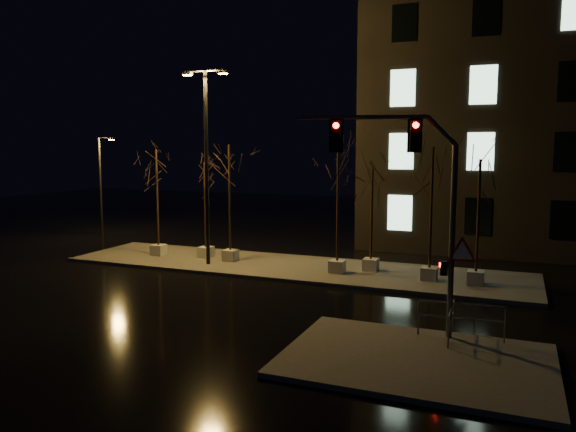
% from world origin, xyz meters
% --- Properties ---
extents(ground, '(90.00, 90.00, 0.00)m').
position_xyz_m(ground, '(0.00, 0.00, 0.00)').
color(ground, black).
rests_on(ground, ground).
extents(median, '(22.00, 5.00, 0.15)m').
position_xyz_m(median, '(0.00, 6.00, 0.07)').
color(median, '#4C4A44').
rests_on(median, ground).
extents(sidewalk_corner, '(7.00, 5.00, 0.15)m').
position_xyz_m(sidewalk_corner, '(7.50, -3.50, 0.07)').
color(sidewalk_corner, '#4C4A44').
rests_on(sidewalk_corner, ground).
extents(tree_0, '(1.80, 1.80, 5.60)m').
position_xyz_m(tree_0, '(-7.28, 5.89, 4.40)').
color(tree_0, '#AEAEA2').
rests_on(tree_0, median).
extents(tree_1, '(1.80, 1.80, 4.95)m').
position_xyz_m(tree_1, '(-4.69, 6.28, 3.91)').
color(tree_1, '#AEAEA2').
rests_on(tree_1, median).
extents(tree_2, '(1.80, 1.80, 5.85)m').
position_xyz_m(tree_2, '(-3.14, 6.00, 4.59)').
color(tree_2, '#AEAEA2').
rests_on(tree_2, median).
extents(tree_3, '(1.80, 1.80, 5.75)m').
position_xyz_m(tree_3, '(2.51, 5.48, 4.51)').
color(tree_3, '#AEAEA2').
rests_on(tree_3, median).
extents(tree_4, '(1.80, 1.80, 4.71)m').
position_xyz_m(tree_4, '(3.80, 6.44, 3.73)').
color(tree_4, '#AEAEA2').
rests_on(tree_4, median).
extents(tree_5, '(1.80, 1.80, 5.74)m').
position_xyz_m(tree_5, '(6.53, 5.56, 4.50)').
color(tree_5, '#AEAEA2').
rests_on(tree_5, median).
extents(tree_6, '(1.80, 1.80, 5.23)m').
position_xyz_m(tree_6, '(8.39, 5.55, 4.12)').
color(tree_6, '#AEAEA2').
rests_on(tree_6, median).
extents(traffic_signal_mast, '(5.18, 1.32, 6.48)m').
position_xyz_m(traffic_signal_mast, '(7.09, -1.76, 4.41)').
color(traffic_signal_mast, '#585A5F').
rests_on(traffic_signal_mast, sidewalk_corner).
extents(streetlight_main, '(2.28, 0.44, 9.11)m').
position_xyz_m(streetlight_main, '(-3.76, 4.92, 5.40)').
color(streetlight_main, black).
rests_on(streetlight_main, median).
extents(streetlight_far, '(1.25, 0.27, 6.38)m').
position_xyz_m(streetlight_far, '(-15.29, 11.10, 3.51)').
color(streetlight_far, black).
rests_on(streetlight_far, ground).
extents(guard_rail_a, '(2.47, 0.22, 1.07)m').
position_xyz_m(guard_rail_a, '(8.44, -1.50, 0.85)').
color(guard_rail_a, '#585A5F').
rests_on(guard_rail_a, sidewalk_corner).
extents(guard_rail_b, '(0.11, 1.93, 0.92)m').
position_xyz_m(guard_rail_b, '(8.17, -1.53, 0.74)').
color(guard_rail_b, '#585A5F').
rests_on(guard_rail_b, sidewalk_corner).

